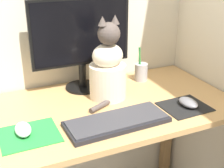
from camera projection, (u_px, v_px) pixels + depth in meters
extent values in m
cube|color=tan|center=(105.00, 108.00, 1.36)|extent=(1.14, 0.62, 0.02)
cube|color=olive|center=(167.00, 127.00, 1.94)|extent=(0.05, 0.05, 0.73)
cylinder|color=black|center=(83.00, 87.00, 1.53)|extent=(0.17, 0.17, 0.01)
cylinder|color=black|center=(83.00, 75.00, 1.50)|extent=(0.04, 0.04, 0.11)
cube|color=black|center=(81.00, 32.00, 1.42)|extent=(0.47, 0.02, 0.31)
cube|color=black|center=(82.00, 32.00, 1.41)|extent=(0.45, 0.00, 0.29)
cube|color=black|center=(117.00, 122.00, 1.21)|extent=(0.41, 0.18, 0.02)
cube|color=#333338|center=(117.00, 119.00, 1.21)|extent=(0.39, 0.16, 0.01)
cube|color=#238438|center=(29.00, 135.00, 1.14)|extent=(0.21, 0.19, 0.00)
cube|color=black|center=(184.00, 107.00, 1.34)|extent=(0.20, 0.18, 0.00)
ellipsoid|color=white|center=(23.00, 129.00, 1.13)|extent=(0.06, 0.10, 0.04)
ellipsoid|color=slate|center=(188.00, 102.00, 1.34)|extent=(0.07, 0.10, 0.03)
cylinder|color=beige|center=(108.00, 81.00, 1.41)|extent=(0.18, 0.18, 0.16)
ellipsoid|color=beige|center=(108.00, 56.00, 1.36)|extent=(0.15, 0.13, 0.11)
sphere|color=#4C423D|center=(109.00, 34.00, 1.31)|extent=(0.11, 0.11, 0.10)
cone|color=#4C423D|center=(102.00, 21.00, 1.27)|extent=(0.04, 0.04, 0.04)
cone|color=#4C423D|center=(115.00, 19.00, 1.30)|extent=(0.04, 0.04, 0.04)
cylinder|color=#4C423D|center=(108.00, 102.00, 1.36)|extent=(0.20, 0.12, 0.02)
cylinder|color=#99999E|center=(141.00, 72.00, 1.60)|extent=(0.07, 0.07, 0.09)
cylinder|color=green|center=(140.00, 61.00, 1.58)|extent=(0.01, 0.03, 0.14)
cylinder|color=green|center=(139.00, 61.00, 1.58)|extent=(0.01, 0.01, 0.14)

